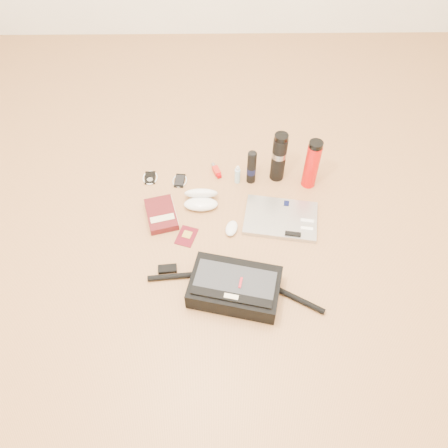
{
  "coord_description": "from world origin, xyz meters",
  "views": [
    {
      "loc": [
        -0.06,
        -1.27,
        1.73
      ],
      "look_at": [
        -0.05,
        0.06,
        0.06
      ],
      "focal_mm": 35.0,
      "sensor_mm": 36.0,
      "label": 1
    }
  ],
  "objects_px": {
    "book": "(162,214)",
    "thermos_red": "(312,164)",
    "thermos_black": "(279,157)",
    "laptop": "(281,218)",
    "messenger_bag": "(234,287)"
  },
  "relations": [
    {
      "from": "messenger_bag",
      "to": "laptop",
      "type": "relative_size",
      "value": 1.97
    },
    {
      "from": "thermos_black",
      "to": "book",
      "type": "bearing_deg",
      "value": -155.49
    },
    {
      "from": "laptop",
      "to": "book",
      "type": "bearing_deg",
      "value": -173.18
    },
    {
      "from": "messenger_bag",
      "to": "thermos_red",
      "type": "bearing_deg",
      "value": 70.8
    },
    {
      "from": "messenger_bag",
      "to": "book",
      "type": "bearing_deg",
      "value": 141.52
    },
    {
      "from": "laptop",
      "to": "thermos_black",
      "type": "distance_m",
      "value": 0.34
    },
    {
      "from": "thermos_black",
      "to": "messenger_bag",
      "type": "bearing_deg",
      "value": -109.24
    },
    {
      "from": "book",
      "to": "thermos_black",
      "type": "relative_size",
      "value": 0.84
    },
    {
      "from": "thermos_red",
      "to": "messenger_bag",
      "type": "bearing_deg",
      "value": -122.05
    },
    {
      "from": "thermos_red",
      "to": "thermos_black",
      "type": "bearing_deg",
      "value": 162.15
    },
    {
      "from": "book",
      "to": "thermos_red",
      "type": "relative_size",
      "value": 0.85
    },
    {
      "from": "book",
      "to": "thermos_red",
      "type": "distance_m",
      "value": 0.82
    },
    {
      "from": "laptop",
      "to": "book",
      "type": "height_order",
      "value": "book"
    },
    {
      "from": "book",
      "to": "thermos_red",
      "type": "xyz_separation_m",
      "value": [
        0.78,
        0.22,
        0.13
      ]
    },
    {
      "from": "thermos_black",
      "to": "thermos_red",
      "type": "relative_size",
      "value": 1.01
    }
  ]
}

